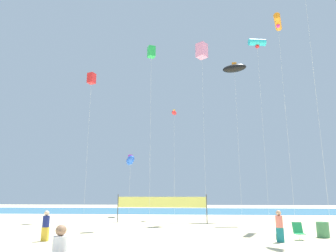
% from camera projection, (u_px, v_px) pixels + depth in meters
% --- Properties ---
extents(ground_plane, '(120.00, 120.00, 0.00)m').
position_uv_depth(ground_plane, '(189.00, 242.00, 15.58)').
color(ground_plane, beige).
extents(ocean_band, '(120.00, 20.00, 0.01)m').
position_uv_depth(ocean_band, '(193.00, 211.00, 46.87)').
color(ocean_band, teal).
rests_on(ocean_band, ground).
extents(beachgoer_navy_shirt, '(0.35, 0.35, 1.52)m').
position_uv_depth(beachgoer_navy_shirt, '(46.00, 225.00, 15.96)').
color(beachgoer_navy_shirt, gold).
rests_on(beachgoer_navy_shirt, ground).
extents(beachgoer_coral_shirt, '(0.36, 0.36, 1.56)m').
position_uv_depth(beachgoer_coral_shirt, '(279.00, 225.00, 15.58)').
color(beachgoer_coral_shirt, '#19727A').
rests_on(beachgoer_coral_shirt, ground).
extents(folding_beach_chair, '(0.52, 0.65, 0.89)m').
position_uv_depth(folding_beach_chair, '(298.00, 231.00, 16.42)').
color(folding_beach_chair, '#1E8C4C').
rests_on(folding_beach_chair, ground).
extents(trash_barrel, '(0.67, 0.67, 0.84)m').
position_uv_depth(trash_barrel, '(323.00, 230.00, 17.23)').
color(trash_barrel, '#3F7F4C').
rests_on(trash_barrel, ground).
extents(volleyball_net, '(7.91, 0.66, 2.40)m').
position_uv_depth(volleyball_net, '(161.00, 203.00, 26.71)').
color(volleyball_net, '#4C4C51').
rests_on(volleyball_net, ground).
extents(beach_handbag, '(0.34, 0.17, 0.27)m').
position_uv_depth(beach_handbag, '(279.00, 237.00, 16.50)').
color(beach_handbag, olive).
rests_on(beach_handbag, ground).
extents(kite_orange_tube, '(1.20, 2.22, 16.76)m').
position_uv_depth(kite_orange_tube, '(278.00, 23.00, 25.73)').
color(kite_orange_tube, silver).
rests_on(kite_orange_tube, ground).
extents(kite_red_box, '(0.84, 0.84, 14.47)m').
position_uv_depth(kite_red_box, '(92.00, 79.00, 31.24)').
color(kite_red_box, silver).
rests_on(kite_red_box, ground).
extents(kite_cyan_tube, '(1.76, 0.95, 17.54)m').
position_uv_depth(kite_cyan_tube, '(257.00, 43.00, 30.60)').
color(kite_cyan_tube, silver).
rests_on(kite_cyan_tube, ground).
extents(kite_pink_box, '(1.24, 1.24, 16.86)m').
position_uv_depth(kite_pink_box, '(202.00, 51.00, 30.05)').
color(kite_pink_box, silver).
rests_on(kite_pink_box, ground).
extents(kite_green_box, '(0.76, 0.76, 14.52)m').
position_uv_depth(kite_green_box, '(151.00, 52.00, 25.75)').
color(kite_green_box, silver).
rests_on(kite_green_box, ground).
extents(kite_blue_inflatable, '(1.74, 2.68, 6.94)m').
position_uv_depth(kite_blue_inflatable, '(130.00, 160.00, 35.67)').
color(kite_blue_inflatable, silver).
rests_on(kite_blue_inflatable, ground).
extents(kite_red_inflatable, '(0.64, 1.38, 11.25)m').
position_uv_depth(kite_red_inflatable, '(174.00, 113.00, 32.72)').
color(kite_red_inflatable, silver).
rests_on(kite_red_inflatable, ground).
extents(kite_black_inflatable, '(2.63, 1.23, 16.22)m').
position_uv_depth(kite_black_inflatable, '(234.00, 68.00, 32.74)').
color(kite_black_inflatable, silver).
rests_on(kite_black_inflatable, ground).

